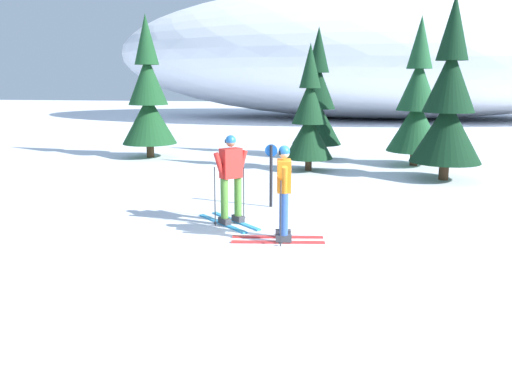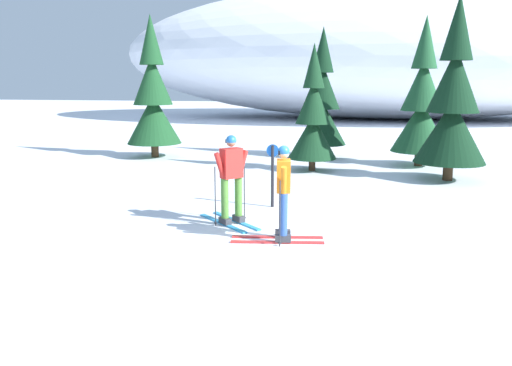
{
  "view_description": "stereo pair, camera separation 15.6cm",
  "coord_description": "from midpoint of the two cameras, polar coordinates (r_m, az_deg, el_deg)",
  "views": [
    {
      "loc": [
        0.35,
        -8.8,
        2.85
      ],
      "look_at": [
        -1.22,
        0.58,
        0.95
      ],
      "focal_mm": 36.3,
      "sensor_mm": 36.0,
      "label": 1
    },
    {
      "loc": [
        0.5,
        -8.77,
        2.85
      ],
      "look_at": [
        -1.22,
        0.58,
        0.95
      ],
      "focal_mm": 36.3,
      "sensor_mm": 36.0,
      "label": 2
    }
  ],
  "objects": [
    {
      "name": "pine_tree_center",
      "position": [
        19.52,
        7.51,
        8.68
      ],
      "size": [
        1.84,
        1.84,
        4.75
      ],
      "color": "#47301E",
      "rests_on": "ground"
    },
    {
      "name": "pine_tree_center_left",
      "position": [
        16.44,
        6.57,
        7.08
      ],
      "size": [
        1.53,
        1.53,
        3.97
      ],
      "color": "#47301E",
      "rests_on": "ground"
    },
    {
      "name": "skier_red_jacket",
      "position": [
        10.25,
        -2.3,
        0.56
      ],
      "size": [
        1.48,
        1.46,
        1.79
      ],
      "color": "#2893CC",
      "rests_on": "ground"
    },
    {
      "name": "pine_tree_far_right",
      "position": [
        15.71,
        21.13,
        8.04
      ],
      "size": [
        2.0,
        2.0,
        5.17
      ],
      "color": "#47301E",
      "rests_on": "ground"
    },
    {
      "name": "snow_ridge_background",
      "position": [
        40.57,
        15.04,
        13.71
      ],
      "size": [
        40.63,
        19.98,
        9.65
      ],
      "primitive_type": "ellipsoid",
      "color": "white",
      "rests_on": "ground"
    },
    {
      "name": "skier_orange_jacket",
      "position": [
        9.18,
        3.47,
        -1.0
      ],
      "size": [
        1.71,
        0.77,
        1.73
      ],
      "color": "red",
      "rests_on": "ground"
    },
    {
      "name": "pine_tree_far_left",
      "position": [
        19.62,
        -11.06,
        9.1
      ],
      "size": [
        2.0,
        2.0,
        5.18
      ],
      "color": "#47301E",
      "rests_on": "ground"
    },
    {
      "name": "pine_tree_center_right",
      "position": [
        18.12,
        18.04,
        8.23
      ],
      "size": [
        1.89,
        1.89,
        4.91
      ],
      "color": "#47301E",
      "rests_on": "ground"
    },
    {
      "name": "trail_marker_post",
      "position": [
        11.68,
        2.22,
        1.26
      ],
      "size": [
        0.28,
        0.07,
        1.44
      ],
      "color": "black",
      "rests_on": "ground"
    },
    {
      "name": "ground_plane",
      "position": [
        9.24,
        7.34,
        -6.75
      ],
      "size": [
        120.0,
        120.0,
        0.0
      ],
      "primitive_type": "plane",
      "color": "white"
    }
  ]
}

